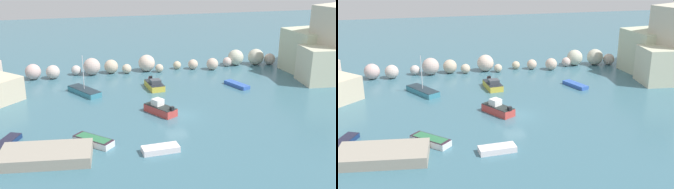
{
  "view_description": "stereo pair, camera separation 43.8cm",
  "coord_description": "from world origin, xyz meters",
  "views": [
    {
      "loc": [
        -11.45,
        -45.27,
        18.88
      ],
      "look_at": [
        0.0,
        4.91,
        1.0
      ],
      "focal_mm": 44.86,
      "sensor_mm": 36.0,
      "label": 1
    },
    {
      "loc": [
        -11.03,
        -45.37,
        18.88
      ],
      "look_at": [
        0.0,
        4.91,
        1.0
      ],
      "focal_mm": 44.86,
      "sensor_mm": 36.0,
      "label": 2
    }
  ],
  "objects": [
    {
      "name": "cove_water",
      "position": [
        0.0,
        0.0,
        0.0
      ],
      "size": [
        160.0,
        160.0,
        0.0
      ],
      "primitive_type": "plane",
      "color": "#3C6979",
      "rests_on": "ground"
    },
    {
      "name": "cliff_headland_right",
      "position": [
        28.18,
        12.79,
        3.81
      ],
      "size": [
        17.03,
        16.62,
        11.03
      ],
      "color": "beige",
      "rests_on": "ground"
    },
    {
      "name": "rock_breakwater",
      "position": [
        2.2,
        19.71,
        1.17
      ],
      "size": [
        41.29,
        4.21,
        2.72
      ],
      "color": "#CDABA6",
      "rests_on": "ground"
    },
    {
      "name": "stone_dock",
      "position": [
        -14.77,
        -8.18,
        0.53
      ],
      "size": [
        8.91,
        5.25,
        1.07
      ],
      "primitive_type": "cube",
      "rotation": [
        0.0,
        0.0,
        -0.11
      ],
      "color": "gray",
      "rests_on": "ground"
    },
    {
      "name": "channel_buoy",
      "position": [
        -0.46,
        15.02,
        0.31
      ],
      "size": [
        0.62,
        0.62,
        0.62
      ],
      "primitive_type": "sphere",
      "color": "red",
      "rests_on": "cove_water"
    },
    {
      "name": "moored_boat_0",
      "position": [
        -10.52,
        10.56,
        0.39
      ],
      "size": [
        4.51,
        5.75,
        5.39
      ],
      "rotation": [
        0.0,
        0.0,
        5.27
      ],
      "color": "teal",
      "rests_on": "cove_water"
    },
    {
      "name": "moored_boat_1",
      "position": [
        -18.99,
        -4.18,
        0.27
      ],
      "size": [
        2.99,
        4.6,
        0.54
      ],
      "rotation": [
        0.0,
        0.0,
        1.16
      ],
      "color": "navy",
      "rests_on": "cove_water"
    },
    {
      "name": "moored_boat_2",
      "position": [
        -1.84,
        1.12,
        0.61
      ],
      "size": [
        3.67,
        4.48,
        1.74
      ],
      "rotation": [
        0.0,
        0.0,
        2.13
      ],
      "color": "#C4403B",
      "rests_on": "cove_water"
    },
    {
      "name": "moored_boat_3",
      "position": [
        -3.9,
        -8.91,
        0.3
      ],
      "size": [
        3.78,
        1.76,
        0.61
      ],
      "rotation": [
        0.0,
        0.0,
        3.22
      ],
      "color": "white",
      "rests_on": "cove_water"
    },
    {
      "name": "moored_boat_4",
      "position": [
        -10.23,
        -5.68,
        0.38
      ],
      "size": [
        4.19,
        4.1,
        0.73
      ],
      "rotation": [
        0.0,
        0.0,
        5.52
      ],
      "color": "silver",
      "rests_on": "cove_water"
    },
    {
      "name": "moored_boat_5",
      "position": [
        11.2,
        9.01,
        0.25
      ],
      "size": [
        2.76,
        4.31,
        0.51
      ],
      "rotation": [
        0.0,
        0.0,
        1.95
      ],
      "color": "#325BB5",
      "rests_on": "cove_water"
    },
    {
      "name": "moored_boat_6",
      "position": [
        -0.65,
        10.72,
        0.54
      ],
      "size": [
        2.36,
        4.27,
        1.45
      ],
      "rotation": [
        0.0,
        0.0,
        4.82
      ],
      "color": "gold",
      "rests_on": "cove_water"
    }
  ]
}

